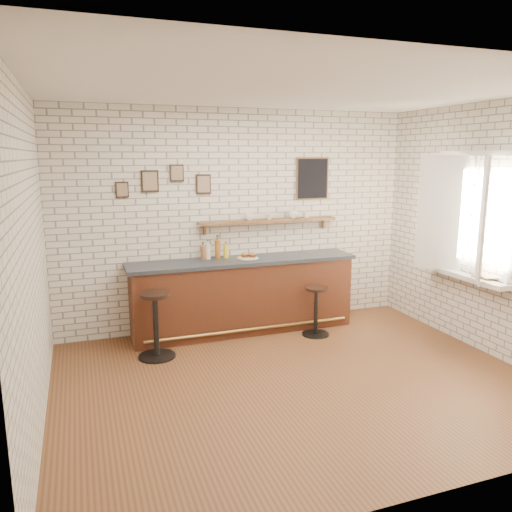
% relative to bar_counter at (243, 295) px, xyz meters
% --- Properties ---
extents(ground, '(5.00, 5.00, 0.00)m').
position_rel_bar_counter_xyz_m(ground, '(0.04, -1.70, -0.51)').
color(ground, brown).
rests_on(ground, ground).
extents(bar_counter, '(3.10, 0.65, 1.01)m').
position_rel_bar_counter_xyz_m(bar_counter, '(0.00, 0.00, 0.00)').
color(bar_counter, '#4B2314').
rests_on(bar_counter, ground).
extents(sandwich_plate, '(0.28, 0.28, 0.01)m').
position_rel_bar_counter_xyz_m(sandwich_plate, '(0.07, 0.01, 0.51)').
color(sandwich_plate, white).
rests_on(sandwich_plate, bar_counter).
extents(ciabatta_sandwich, '(0.22, 0.16, 0.07)m').
position_rel_bar_counter_xyz_m(ciabatta_sandwich, '(0.08, 0.01, 0.55)').
color(ciabatta_sandwich, '#B07F48').
rests_on(ciabatta_sandwich, sandwich_plate).
extents(potato_chips, '(0.26, 0.19, 0.00)m').
position_rel_bar_counter_xyz_m(potato_chips, '(0.05, 0.01, 0.52)').
color(potato_chips, '#E8C052').
rests_on(potato_chips, sandwich_plate).
extents(bitters_bottle_brown, '(0.07, 0.07, 0.23)m').
position_rel_bar_counter_xyz_m(bitters_bottle_brown, '(-0.51, 0.14, 0.60)').
color(bitters_bottle_brown, brown).
rests_on(bitters_bottle_brown, bar_counter).
extents(bitters_bottle_white, '(0.07, 0.07, 0.26)m').
position_rel_bar_counter_xyz_m(bitters_bottle_white, '(-0.45, 0.14, 0.61)').
color(bitters_bottle_white, silver).
rests_on(bitters_bottle_white, bar_counter).
extents(bitters_bottle_amber, '(0.08, 0.08, 0.32)m').
position_rel_bar_counter_xyz_m(bitters_bottle_amber, '(-0.31, 0.14, 0.63)').
color(bitters_bottle_amber, '#945318').
rests_on(bitters_bottle_amber, bar_counter).
extents(condiment_bottle_yellow, '(0.07, 0.07, 0.22)m').
position_rel_bar_counter_xyz_m(condiment_bottle_yellow, '(-0.20, 0.14, 0.59)').
color(condiment_bottle_yellow, yellow).
rests_on(condiment_bottle_yellow, bar_counter).
extents(bar_stool_left, '(0.44, 0.44, 0.80)m').
position_rel_bar_counter_xyz_m(bar_stool_left, '(-1.27, -0.54, -0.08)').
color(bar_stool_left, black).
rests_on(bar_stool_left, ground).
extents(bar_stool_right, '(0.37, 0.37, 0.66)m').
position_rel_bar_counter_xyz_m(bar_stool_right, '(0.86, -0.49, -0.15)').
color(bar_stool_right, black).
rests_on(bar_stool_right, ground).
extents(wall_shelf, '(2.00, 0.18, 0.18)m').
position_rel_bar_counter_xyz_m(wall_shelf, '(0.44, 0.20, 0.97)').
color(wall_shelf, brown).
rests_on(wall_shelf, ground).
extents(shelf_cup_a, '(0.13, 0.13, 0.10)m').
position_rel_bar_counter_xyz_m(shelf_cup_a, '(0.15, 0.20, 1.04)').
color(shelf_cup_a, white).
rests_on(shelf_cup_a, wall_shelf).
extents(shelf_cup_b, '(0.13, 0.13, 0.09)m').
position_rel_bar_counter_xyz_m(shelf_cup_b, '(0.45, 0.20, 1.04)').
color(shelf_cup_b, white).
rests_on(shelf_cup_b, wall_shelf).
extents(shelf_cup_c, '(0.14, 0.14, 0.10)m').
position_rel_bar_counter_xyz_m(shelf_cup_c, '(0.81, 0.20, 1.05)').
color(shelf_cup_c, white).
rests_on(shelf_cup_c, wall_shelf).
extents(shelf_cup_d, '(0.10, 0.10, 0.09)m').
position_rel_bar_counter_xyz_m(shelf_cup_d, '(1.02, 0.20, 1.04)').
color(shelf_cup_d, white).
rests_on(shelf_cup_d, wall_shelf).
extents(back_wall_decor, '(2.96, 0.02, 0.56)m').
position_rel_bar_counter_xyz_m(back_wall_decor, '(0.27, 0.28, 1.54)').
color(back_wall_decor, black).
rests_on(back_wall_decor, ground).
extents(window_sill, '(0.20, 1.35, 0.06)m').
position_rel_bar_counter_xyz_m(window_sill, '(2.44, -1.40, 0.39)').
color(window_sill, white).
rests_on(window_sill, ground).
extents(casement_window, '(0.40, 1.30, 1.56)m').
position_rel_bar_counter_xyz_m(casement_window, '(2.40, -1.40, 1.14)').
color(casement_window, white).
rests_on(casement_window, ground).
extents(book_lower, '(0.23, 0.25, 0.02)m').
position_rel_bar_counter_xyz_m(book_lower, '(2.42, -1.68, 0.43)').
color(book_lower, tan).
rests_on(book_lower, window_sill).
extents(book_upper, '(0.23, 0.28, 0.02)m').
position_rel_bar_counter_xyz_m(book_upper, '(2.42, -1.71, 0.45)').
color(book_upper, tan).
rests_on(book_upper, book_lower).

